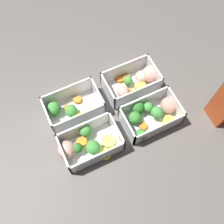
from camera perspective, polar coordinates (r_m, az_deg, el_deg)
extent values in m
plane|color=#56514C|center=(0.78, 0.00, -0.69)|extent=(4.00, 4.00, 0.00)
cube|color=white|center=(0.83, 4.05, 5.50)|extent=(0.16, 0.10, 0.00)
cube|color=white|center=(0.82, 2.65, 9.18)|extent=(0.16, 0.01, 0.07)
cube|color=white|center=(0.78, 5.79, 3.86)|extent=(0.16, 0.01, 0.07)
cube|color=white|center=(0.83, 9.04, 8.53)|extent=(0.01, 0.10, 0.07)
cube|color=white|center=(0.78, -0.90, 4.49)|extent=(0.00, 0.10, 0.07)
cylinder|color=orange|center=(0.81, 3.87, 4.42)|extent=(0.03, 0.03, 0.01)
cylinder|color=orange|center=(0.83, 3.10, 7.56)|extent=(0.03, 0.03, 0.01)
cylinder|color=#DBC647|center=(0.82, 6.12, 5.54)|extent=(0.05, 0.05, 0.02)
cylinder|color=orange|center=(0.83, 1.66, 7.24)|extent=(0.03, 0.03, 0.01)
cylinder|color=orange|center=(0.82, 8.13, 4.69)|extent=(0.03, 0.03, 0.01)
sphere|color=beige|center=(0.82, 6.39, 7.67)|extent=(0.05, 0.05, 0.04)
cylinder|color=#519448|center=(0.82, 3.42, 6.31)|extent=(0.01, 0.01, 0.01)
sphere|color=#42933D|center=(0.81, 3.48, 6.88)|extent=(0.03, 0.03, 0.03)
sphere|color=#D19E8C|center=(0.79, 2.44, 4.45)|extent=(0.05, 0.05, 0.04)
sphere|color=#D19E8C|center=(0.82, 8.25, 8.20)|extent=(0.05, 0.05, 0.05)
cube|color=white|center=(0.80, -8.05, 0.39)|extent=(0.16, 0.10, 0.00)
cube|color=white|center=(0.79, -9.64, 4.15)|extent=(0.16, 0.01, 0.07)
cube|color=white|center=(0.75, -6.97, -1.64)|extent=(0.16, 0.01, 0.07)
cube|color=white|center=(0.78, -3.04, 3.59)|extent=(0.00, 0.10, 0.07)
cube|color=white|center=(0.77, -13.69, -0.95)|extent=(0.01, 0.10, 0.07)
cylinder|color=#519448|center=(0.80, -12.26, 0.16)|extent=(0.01, 0.01, 0.01)
sphere|color=#42933D|center=(0.78, -12.56, 0.79)|extent=(0.04, 0.04, 0.04)
cylinder|color=#519448|center=(0.78, -8.72, -0.28)|extent=(0.01, 0.01, 0.01)
sphere|color=#42933D|center=(0.77, -8.92, 0.30)|extent=(0.04, 0.04, 0.04)
cylinder|color=orange|center=(0.80, -9.81, 0.86)|extent=(0.03, 0.03, 0.01)
cylinder|color=orange|center=(0.80, -7.61, 2.70)|extent=(0.03, 0.03, 0.01)
cylinder|color=yellow|center=(0.77, -7.18, -1.31)|extent=(0.05, 0.05, 0.01)
cylinder|color=orange|center=(0.78, -4.33, -0.01)|extent=(0.03, 0.03, 0.01)
cube|color=white|center=(0.78, 8.18, -1.64)|extent=(0.16, 0.10, 0.00)
cube|color=white|center=(0.77, 6.77, 2.19)|extent=(0.16, 0.01, 0.07)
cube|color=white|center=(0.74, 10.25, -3.80)|extent=(0.16, 0.01, 0.07)
cube|color=white|center=(0.78, 13.43, 1.52)|extent=(0.01, 0.10, 0.07)
cube|color=white|center=(0.74, 3.21, -3.16)|extent=(0.00, 0.10, 0.07)
sphere|color=tan|center=(0.78, 12.24, 1.48)|extent=(0.06, 0.06, 0.05)
cylinder|color=#519448|center=(0.78, 9.50, -0.70)|extent=(0.01, 0.01, 0.02)
sphere|color=#42933D|center=(0.76, 9.74, -0.07)|extent=(0.04, 0.04, 0.04)
cylinder|color=yellow|center=(0.78, 12.21, -1.98)|extent=(0.05, 0.05, 0.01)
cylinder|color=#49883F|center=(0.75, 6.26, -5.34)|extent=(0.01, 0.01, 0.01)
sphere|color=#388433|center=(0.74, 6.40, -4.86)|extent=(0.03, 0.03, 0.03)
cylinder|color=#519448|center=(0.78, 7.68, 0.49)|extent=(0.01, 0.01, 0.02)
sphere|color=#42933D|center=(0.77, 7.86, 1.08)|extent=(0.03, 0.03, 0.03)
cylinder|color=orange|center=(0.77, 6.76, -3.01)|extent=(0.03, 0.03, 0.01)
cylinder|color=#49883F|center=(0.77, 4.90, -1.79)|extent=(0.01, 0.01, 0.01)
sphere|color=#388433|center=(0.75, 5.01, -1.22)|extent=(0.04, 0.04, 0.04)
cylinder|color=#407A37|center=(0.78, 5.49, 0.40)|extent=(0.01, 0.01, 0.02)
sphere|color=#2D7228|center=(0.76, 5.64, 1.10)|extent=(0.04, 0.04, 0.04)
cube|color=white|center=(0.75, -4.47, -7.38)|extent=(0.16, 0.10, 0.00)
cube|color=white|center=(0.74, -6.14, -3.46)|extent=(0.16, 0.01, 0.07)
cube|color=white|center=(0.71, -3.08, -10.01)|extent=(0.16, 0.01, 0.07)
cube|color=white|center=(0.73, 0.96, -4.18)|extent=(0.00, 0.10, 0.07)
cube|color=white|center=(0.72, -10.39, -9.13)|extent=(0.01, 0.10, 0.07)
cylinder|color=#407A37|center=(0.74, -7.41, -8.12)|extent=(0.01, 0.01, 0.02)
sphere|color=#2D7228|center=(0.72, -7.58, -7.70)|extent=(0.03, 0.03, 0.03)
cylinder|color=#519448|center=(0.74, -4.08, -8.10)|extent=(0.01, 0.01, 0.01)
sphere|color=#42933D|center=(0.72, -4.20, -7.62)|extent=(0.04, 0.04, 0.04)
cylinder|color=#519448|center=(0.75, -5.69, -4.56)|extent=(0.01, 0.01, 0.02)
sphere|color=#42933D|center=(0.73, -5.83, -4.01)|extent=(0.03, 0.03, 0.03)
sphere|color=#D19E8C|center=(0.73, -9.82, -8.08)|extent=(0.07, 0.07, 0.05)
cylinder|color=orange|center=(0.75, -6.59, -6.36)|extent=(0.03, 0.03, 0.01)
cylinder|color=yellow|center=(0.73, -1.47, -9.13)|extent=(0.04, 0.04, 0.01)
cylinder|color=#DBC647|center=(0.74, -0.78, -6.37)|extent=(0.05, 0.05, 0.02)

